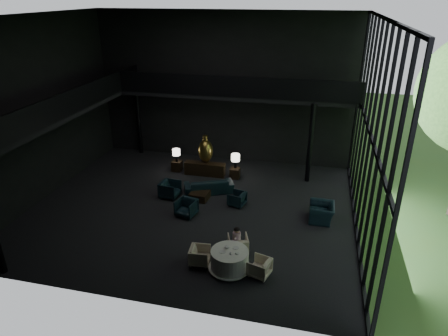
% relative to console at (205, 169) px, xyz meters
% --- Properties ---
extents(floor, '(14.00, 12.00, 0.02)m').
position_rel_console_xyz_m(floor, '(0.43, -3.49, -0.34)').
color(floor, black).
rests_on(floor, ground).
extents(ceiling, '(14.00, 12.00, 0.02)m').
position_rel_console_xyz_m(ceiling, '(0.43, -3.49, 7.66)').
color(ceiling, black).
rests_on(ceiling, ground).
extents(wall_back, '(14.00, 0.04, 8.00)m').
position_rel_console_xyz_m(wall_back, '(0.43, 2.51, 3.66)').
color(wall_back, black).
rests_on(wall_back, ground).
extents(wall_front, '(14.00, 0.04, 8.00)m').
position_rel_console_xyz_m(wall_front, '(0.43, -9.49, 3.66)').
color(wall_front, black).
rests_on(wall_front, ground).
extents(wall_left, '(0.04, 12.00, 8.00)m').
position_rel_console_xyz_m(wall_left, '(-6.57, -3.49, 3.66)').
color(wall_left, black).
rests_on(wall_left, ground).
extents(curtain_wall, '(0.20, 12.00, 8.00)m').
position_rel_console_xyz_m(curtain_wall, '(7.38, -3.49, 3.66)').
color(curtain_wall, black).
rests_on(curtain_wall, ground).
extents(mezzanine_left, '(2.00, 12.00, 0.25)m').
position_rel_console_xyz_m(mezzanine_left, '(-5.57, -3.49, 3.66)').
color(mezzanine_left, black).
rests_on(mezzanine_left, wall_left).
extents(mezzanine_back, '(12.00, 2.00, 0.25)m').
position_rel_console_xyz_m(mezzanine_back, '(1.43, 1.51, 3.66)').
color(mezzanine_back, black).
rests_on(mezzanine_back, wall_back).
extents(railing_left, '(0.06, 12.00, 1.00)m').
position_rel_console_xyz_m(railing_left, '(-4.57, -3.49, 4.26)').
color(railing_left, black).
rests_on(railing_left, mezzanine_left).
extents(railing_back, '(12.00, 0.06, 1.00)m').
position_rel_console_xyz_m(railing_back, '(1.43, 0.51, 4.26)').
color(railing_back, black).
rests_on(railing_back, mezzanine_back).
extents(column_nw, '(0.24, 0.24, 4.00)m').
position_rel_console_xyz_m(column_nw, '(-4.57, 2.21, 1.66)').
color(column_nw, black).
rests_on(column_nw, floor).
extents(column_ne, '(0.24, 0.24, 4.00)m').
position_rel_console_xyz_m(column_ne, '(5.23, 0.51, 1.66)').
color(column_ne, black).
rests_on(column_ne, floor).
extents(console, '(2.12, 0.48, 0.67)m').
position_rel_console_xyz_m(console, '(0.00, 0.00, 0.00)').
color(console, black).
rests_on(console, floor).
extents(bronze_urn, '(0.77, 0.77, 1.43)m').
position_rel_console_xyz_m(bronze_urn, '(-0.00, 0.19, 0.95)').
color(bronze_urn, brown).
rests_on(bronze_urn, console).
extents(side_table_left, '(0.49, 0.49, 0.54)m').
position_rel_console_xyz_m(side_table_left, '(-1.60, 0.18, -0.07)').
color(side_table_left, black).
rests_on(side_table_left, floor).
extents(table_lamp_left, '(0.41, 0.41, 0.68)m').
position_rel_console_xyz_m(table_lamp_left, '(-1.60, 0.17, 0.70)').
color(table_lamp_left, black).
rests_on(table_lamp_left, side_table_left).
extents(side_table_right, '(0.48, 0.48, 0.53)m').
position_rel_console_xyz_m(side_table_right, '(1.60, -0.00, -0.07)').
color(side_table_right, black).
rests_on(side_table_right, floor).
extents(table_lamp_right, '(0.44, 0.44, 0.74)m').
position_rel_console_xyz_m(table_lamp_right, '(1.60, 0.09, 0.72)').
color(table_lamp_right, black).
rests_on(table_lamp_right, side_table_right).
extents(sofa, '(2.65, 1.75, 1.01)m').
position_rel_console_xyz_m(sofa, '(0.71, -1.84, 0.17)').
color(sofa, black).
rests_on(sofa, floor).
extents(lounge_armchair_west, '(0.94, 0.99, 0.94)m').
position_rel_console_xyz_m(lounge_armchair_west, '(-0.91, -2.74, 0.13)').
color(lounge_armchair_west, black).
rests_on(lounge_armchair_west, floor).
extents(lounge_armchair_east, '(0.73, 0.76, 0.65)m').
position_rel_console_xyz_m(lounge_armchair_east, '(2.28, -2.79, -0.01)').
color(lounge_armchair_east, '#112F3A').
rests_on(lounge_armchair_east, floor).
extents(lounge_armchair_south, '(0.97, 0.93, 0.84)m').
position_rel_console_xyz_m(lounge_armchair_south, '(0.36, -4.17, 0.08)').
color(lounge_armchair_south, black).
rests_on(lounge_armchair_south, floor).
extents(window_armchair, '(0.79, 1.21, 1.06)m').
position_rel_console_xyz_m(window_armchair, '(5.97, -3.24, 0.19)').
color(window_armchair, black).
rests_on(window_armchair, floor).
extents(coffee_table, '(0.88, 0.88, 0.36)m').
position_rel_console_xyz_m(coffee_table, '(0.49, -2.63, -0.16)').
color(coffee_table, black).
rests_on(coffee_table, floor).
extents(dining_table, '(1.47, 1.47, 0.75)m').
position_rel_console_xyz_m(dining_table, '(2.94, -7.29, -0.01)').
color(dining_table, white).
rests_on(dining_table, floor).
extents(dining_chair_north, '(0.84, 0.81, 0.69)m').
position_rel_console_xyz_m(dining_chair_north, '(3.03, -6.24, 0.01)').
color(dining_chair_north, tan).
rests_on(dining_chair_north, floor).
extents(dining_chair_east, '(0.72, 0.75, 0.63)m').
position_rel_console_xyz_m(dining_chair_east, '(3.99, -7.36, -0.02)').
color(dining_chair_east, '#B2A291').
rests_on(dining_chair_east, floor).
extents(dining_chair_west, '(0.63, 0.66, 0.63)m').
position_rel_console_xyz_m(dining_chair_west, '(1.85, -7.20, -0.02)').
color(dining_chair_west, '#A9988C').
rests_on(dining_chair_west, floor).
extents(child, '(0.30, 0.30, 0.64)m').
position_rel_console_xyz_m(child, '(2.98, -6.31, 0.43)').
color(child, '#F0BEC8').
rests_on(child, dining_chair_north).
extents(plate_a, '(0.24, 0.24, 0.01)m').
position_rel_console_xyz_m(plate_a, '(2.72, -7.40, 0.42)').
color(plate_a, white).
rests_on(plate_a, dining_table).
extents(plate_b, '(0.28, 0.28, 0.01)m').
position_rel_console_xyz_m(plate_b, '(3.11, -7.06, 0.42)').
color(plate_b, white).
rests_on(plate_b, dining_table).
extents(saucer, '(0.18, 0.18, 0.01)m').
position_rel_console_xyz_m(saucer, '(3.21, -7.37, 0.42)').
color(saucer, white).
rests_on(saucer, dining_table).
extents(coffee_cup, '(0.10, 0.10, 0.06)m').
position_rel_console_xyz_m(coffee_cup, '(3.20, -7.40, 0.46)').
color(coffee_cup, white).
rests_on(coffee_cup, saucer).
extents(cereal_bowl, '(0.17, 0.17, 0.09)m').
position_rel_console_xyz_m(cereal_bowl, '(2.81, -7.14, 0.46)').
color(cereal_bowl, white).
rests_on(cereal_bowl, dining_table).
extents(cream_pot, '(0.07, 0.07, 0.08)m').
position_rel_console_xyz_m(cream_pot, '(3.01, -7.47, 0.45)').
color(cream_pot, '#99999E').
rests_on(cream_pot, dining_table).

